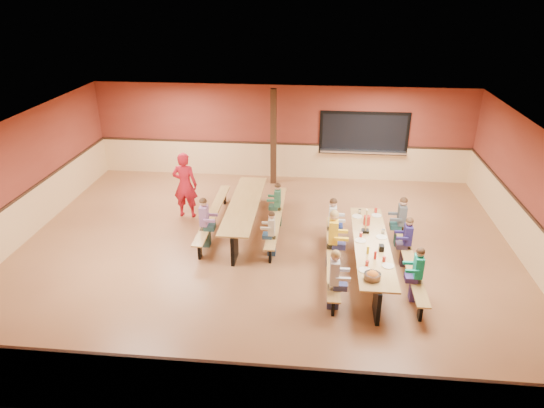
# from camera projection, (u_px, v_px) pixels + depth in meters

# --- Properties ---
(ground) EXTENTS (12.00, 12.00, 0.00)m
(ground) POSITION_uv_depth(u_px,v_px,m) (264.00, 252.00, 11.59)
(ground) COLOR brown
(ground) RESTS_ON ground
(room_envelope) EXTENTS (12.04, 10.04, 3.02)m
(room_envelope) POSITION_uv_depth(u_px,v_px,m) (264.00, 226.00, 11.30)
(room_envelope) COLOR maroon
(room_envelope) RESTS_ON ground
(kitchen_pass_through) EXTENTS (2.78, 0.28, 1.38)m
(kitchen_pass_through) POSITION_uv_depth(u_px,v_px,m) (364.00, 135.00, 15.22)
(kitchen_pass_through) COLOR black
(kitchen_pass_through) RESTS_ON ground
(structural_post) EXTENTS (0.18, 0.18, 3.00)m
(structural_post) POSITION_uv_depth(u_px,v_px,m) (273.00, 138.00, 14.96)
(structural_post) COLOR black
(structural_post) RESTS_ON ground
(cafeteria_table_main) EXTENTS (1.91, 3.70, 0.74)m
(cafeteria_table_main) POSITION_uv_depth(u_px,v_px,m) (371.00, 252.00, 10.54)
(cafeteria_table_main) COLOR #AE8645
(cafeteria_table_main) RESTS_ON ground
(cafeteria_table_second) EXTENTS (1.91, 3.70, 0.74)m
(cafeteria_table_second) POSITION_uv_depth(u_px,v_px,m) (244.00, 211.00, 12.44)
(cafeteria_table_second) COLOR #AE8645
(cafeteria_table_second) RESTS_ON ground
(seated_child_white_left) EXTENTS (0.39, 0.32, 1.26)m
(seated_child_white_left) POSITION_uv_depth(u_px,v_px,m) (334.00, 280.00, 9.38)
(seated_child_white_left) COLOR silver
(seated_child_white_left) RESTS_ON ground
(seated_adult_yellow) EXTENTS (0.43, 0.35, 1.33)m
(seated_adult_yellow) POSITION_uv_depth(u_px,v_px,m) (333.00, 238.00, 10.81)
(seated_adult_yellow) COLOR yellow
(seated_adult_yellow) RESTS_ON ground
(seated_child_grey_left) EXTENTS (0.38, 0.31, 1.24)m
(seated_child_grey_left) POSITION_uv_depth(u_px,v_px,m) (332.00, 223.00, 11.62)
(seated_child_grey_left) COLOR silver
(seated_child_grey_left) RESTS_ON ground
(seated_child_teal_right) EXTENTS (0.36, 0.29, 1.18)m
(seated_child_teal_right) POSITION_uv_depth(u_px,v_px,m) (417.00, 275.00, 9.60)
(seated_child_teal_right) COLOR #12A385
(seated_child_teal_right) RESTS_ON ground
(seated_child_navy_right) EXTENTS (0.35, 0.29, 1.18)m
(seated_child_navy_right) POSITION_uv_depth(u_px,v_px,m) (407.00, 242.00, 10.81)
(seated_child_navy_right) COLOR #211A53
(seated_child_navy_right) RESTS_ON ground
(seated_child_char_right) EXTENTS (0.39, 0.32, 1.25)m
(seated_child_char_right) POSITION_uv_depth(u_px,v_px,m) (401.00, 222.00, 11.64)
(seated_child_char_right) COLOR #44494D
(seated_child_char_right) RESTS_ON ground
(seated_child_purple_sec) EXTENTS (0.39, 0.32, 1.25)m
(seated_child_purple_sec) POSITION_uv_depth(u_px,v_px,m) (204.00, 223.00, 11.61)
(seated_child_purple_sec) COLOR #916295
(seated_child_purple_sec) RESTS_ON ground
(seated_child_green_sec) EXTENTS (0.35, 0.28, 1.16)m
(seated_child_green_sec) POSITION_uv_depth(u_px,v_px,m) (278.00, 205.00, 12.65)
(seated_child_green_sec) COLOR #2E6648
(seated_child_green_sec) RESTS_ON ground
(seated_child_tan_sec) EXTENTS (0.32, 0.26, 1.10)m
(seated_child_tan_sec) POSITION_uv_depth(u_px,v_px,m) (272.00, 234.00, 11.25)
(seated_child_tan_sec) COLOR beige
(seated_child_tan_sec) RESTS_ON ground
(standing_woman) EXTENTS (0.68, 0.46, 1.83)m
(standing_woman) POSITION_uv_depth(u_px,v_px,m) (185.00, 185.00, 13.00)
(standing_woman) COLOR #AA1321
(standing_woman) RESTS_ON ground
(punch_pitcher) EXTENTS (0.16, 0.16, 0.22)m
(punch_pitcher) POSITION_uv_depth(u_px,v_px,m) (367.00, 220.00, 11.22)
(punch_pitcher) COLOR red
(punch_pitcher) RESTS_ON cafeteria_table_main
(chip_bowl) EXTENTS (0.32, 0.32, 0.15)m
(chip_bowl) POSITION_uv_depth(u_px,v_px,m) (372.00, 276.00, 9.17)
(chip_bowl) COLOR orange
(chip_bowl) RESTS_ON cafeteria_table_main
(napkin_dispenser) EXTENTS (0.10, 0.14, 0.13)m
(napkin_dispenser) POSITION_uv_depth(u_px,v_px,m) (381.00, 248.00, 10.14)
(napkin_dispenser) COLOR black
(napkin_dispenser) RESTS_ON cafeteria_table_main
(condiment_mustard) EXTENTS (0.06, 0.06, 0.17)m
(condiment_mustard) POSITION_uv_depth(u_px,v_px,m) (368.00, 250.00, 10.02)
(condiment_mustard) COLOR yellow
(condiment_mustard) RESTS_ON cafeteria_table_main
(condiment_ketchup) EXTENTS (0.06, 0.06, 0.17)m
(condiment_ketchup) POSITION_uv_depth(u_px,v_px,m) (375.00, 255.00, 9.83)
(condiment_ketchup) COLOR #B2140F
(condiment_ketchup) RESTS_ON cafeteria_table_main
(table_paddle) EXTENTS (0.16, 0.16, 0.56)m
(table_paddle) POSITION_uv_depth(u_px,v_px,m) (366.00, 227.00, 10.86)
(table_paddle) COLOR black
(table_paddle) RESTS_ON cafeteria_table_main
(place_settings) EXTENTS (0.65, 3.30, 0.11)m
(place_settings) POSITION_uv_depth(u_px,v_px,m) (372.00, 241.00, 10.43)
(place_settings) COLOR beige
(place_settings) RESTS_ON cafeteria_table_main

